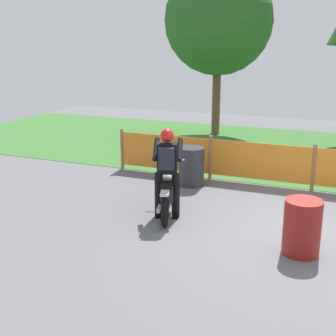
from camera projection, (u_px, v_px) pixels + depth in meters
ground at (298, 237)px, 7.77m from camera, size 24.00×24.00×0.02m
grass_verge at (322, 155)px, 13.16m from camera, size 24.00×6.83×0.01m
barrier_fence at (314, 167)px, 9.96m from camera, size 9.46×0.08×1.05m
tree_leftmost at (218, 20)px, 14.99m from camera, size 3.59×3.59×5.60m
motorcycle_lead at (168, 191)px, 8.71m from camera, size 0.79×1.90×0.93m
rider_lead at (167, 168)px, 8.36m from camera, size 0.66×0.76×1.69m
oil_drum at (302, 227)px, 7.05m from camera, size 0.58×0.58×0.88m
spare_drum at (191, 166)px, 10.37m from camera, size 0.58×0.58×0.88m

